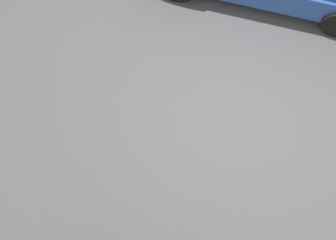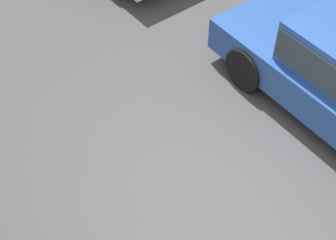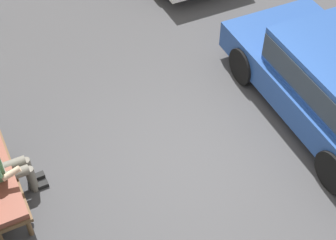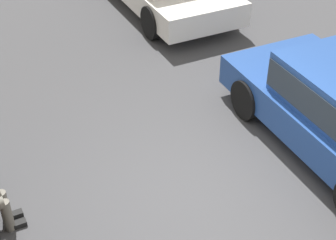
# 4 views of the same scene
# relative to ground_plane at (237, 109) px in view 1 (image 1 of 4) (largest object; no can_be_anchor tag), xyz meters

# --- Properties ---
(ground_plane) EXTENTS (60.00, 60.00, 0.00)m
(ground_plane) POSITION_rel_ground_plane_xyz_m (0.00, 0.00, 0.00)
(ground_plane) COLOR #424244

